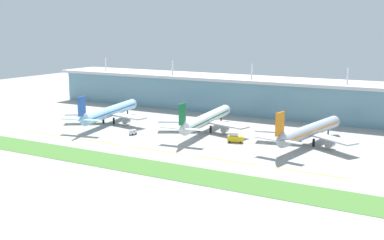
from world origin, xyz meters
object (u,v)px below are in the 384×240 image
airliner_near (110,112)px  fuel_truck (235,138)px  airliner_middle (206,119)px  airliner_far (309,131)px  baggage_cart (133,132)px

airliner_near → fuel_truck: size_ratio=8.75×
airliner_middle → fuel_truck: airliner_middle is taller
airliner_far → baggage_cart: 84.87m
baggage_cart → airliner_middle: bearing=40.5°
airliner_middle → baggage_cart: airliner_middle is taller
airliner_far → fuel_truck: size_ratio=8.47×
fuel_truck → baggage_cart: bearing=-169.0°
airliner_middle → airliner_far: 53.66m
fuel_truck → airliner_middle: bearing=147.9°
airliner_near → baggage_cart: (28.43, -17.35, -5.19)m
airliner_middle → fuel_truck: 27.06m
airliner_near → fuel_truck: (79.32, -7.45, -4.19)m
airliner_near → fuel_truck: 79.78m
airliner_far → airliner_near: bearing=-177.7°
airliner_near → airliner_far: (110.28, 4.48, -0.00)m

